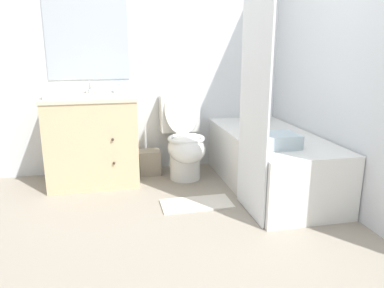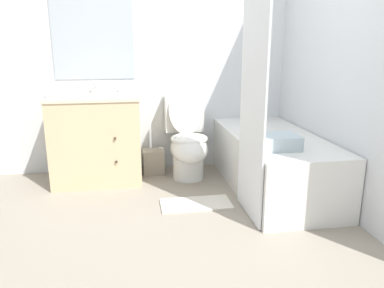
{
  "view_description": "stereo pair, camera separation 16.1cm",
  "coord_description": "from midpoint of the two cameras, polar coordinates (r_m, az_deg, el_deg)",
  "views": [
    {
      "loc": [
        -0.59,
        -2.08,
        1.28
      ],
      "look_at": [
        0.04,
        0.77,
        0.49
      ],
      "focal_mm": 35.0,
      "sensor_mm": 36.0,
      "label": 1
    },
    {
      "loc": [
        -0.43,
        -2.11,
        1.28
      ],
      "look_at": [
        0.04,
        0.77,
        0.49
      ],
      "focal_mm": 35.0,
      "sensor_mm": 36.0,
      "label": 2
    }
  ],
  "objects": [
    {
      "name": "ground_plane",
      "position": [
        2.5,
        3.88,
        -15.7
      ],
      "size": [
        14.0,
        14.0,
        0.0
      ],
      "primitive_type": "plane",
      "color": "gray"
    },
    {
      "name": "wall_back",
      "position": [
        3.87,
        -1.93,
        14.61
      ],
      "size": [
        8.0,
        0.06,
        2.5
      ],
      "color": "silver",
      "rests_on": "ground_plane"
    },
    {
      "name": "wall_right",
      "position": [
        3.41,
        21.32,
        13.56
      ],
      "size": [
        0.05,
        2.72,
        2.5
      ],
      "color": "silver",
      "rests_on": "ground_plane"
    },
    {
      "name": "vanity_cabinet",
      "position": [
        3.63,
        -13.07,
        1.0
      ],
      "size": [
        0.82,
        0.61,
        0.82
      ],
      "color": "beige",
      "rests_on": "ground_plane"
    },
    {
      "name": "sink_faucet",
      "position": [
        3.75,
        -13.3,
        8.2
      ],
      "size": [
        0.14,
        0.12,
        0.12
      ],
      "color": "silver",
      "rests_on": "vanity_cabinet"
    },
    {
      "name": "toilet",
      "position": [
        3.63,
        0.57,
        0.47
      ],
      "size": [
        0.39,
        0.69,
        0.89
      ],
      "color": "white",
      "rests_on": "ground_plane"
    },
    {
      "name": "bathtub",
      "position": [
        3.45,
        13.52,
        -2.69
      ],
      "size": [
        0.72,
        1.59,
        0.5
      ],
      "color": "white",
      "rests_on": "ground_plane"
    },
    {
      "name": "shower_curtain",
      "position": [
        2.72,
        11.03,
        8.54
      ],
      "size": [
        0.02,
        0.55,
        1.96
      ],
      "color": "white",
      "rests_on": "ground_plane"
    },
    {
      "name": "wastebasket",
      "position": [
        3.81,
        -4.67,
        -2.7
      ],
      "size": [
        0.21,
        0.18,
        0.25
      ],
      "color": "gray",
      "rests_on": "ground_plane"
    },
    {
      "name": "tissue_box",
      "position": [
        3.73,
        -8.85,
        8.46
      ],
      "size": [
        0.14,
        0.11,
        0.1
      ],
      "color": "silver",
      "rests_on": "vanity_cabinet"
    },
    {
      "name": "hand_towel_folded",
      "position": [
        3.44,
        -18.11,
        7.43
      ],
      "size": [
        0.21,
        0.13,
        0.09
      ],
      "color": "white",
      "rests_on": "vanity_cabinet"
    },
    {
      "name": "bath_towel_folded",
      "position": [
        2.94,
        14.38,
        0.32
      ],
      "size": [
        0.32,
        0.25,
        0.11
      ],
      "color": "silver",
      "rests_on": "bathtub"
    },
    {
      "name": "bath_mat",
      "position": [
        3.11,
        2.09,
        -9.13
      ],
      "size": [
        0.58,
        0.28,
        0.02
      ],
      "color": "silver",
      "rests_on": "ground_plane"
    }
  ]
}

